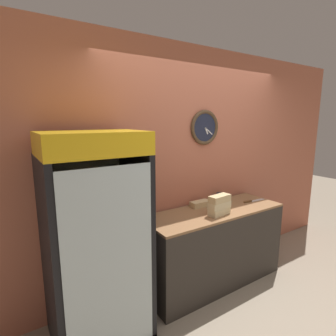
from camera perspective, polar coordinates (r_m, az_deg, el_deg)
The scene contains 10 objects.
ground_plane at distance 3.01m, azimuth 22.11°, elevation -29.23°, with size 14.00×14.00×0.00m, color gray.
wall_back at distance 3.18m, azimuth 6.29°, elevation 0.80°, with size 5.20×0.10×2.70m.
prep_counter at distance 3.22m, azimuth 9.91°, elevation -16.35°, with size 1.68×0.58×0.88m.
beverage_cooler at distance 2.36m, azimuth -15.81°, elevation -12.42°, with size 0.78×0.68×1.80m.
sandwich_stack_bottom at distance 2.91m, azimuth 11.08°, elevation -9.25°, with size 0.27×0.14×0.07m.
sandwich_stack_middle at distance 2.88m, azimuth 11.13°, elevation -7.90°, with size 0.26×0.12×0.07m.
sandwich_stack_top at distance 2.86m, azimuth 11.18°, elevation -6.54°, with size 0.27×0.14×0.07m.
sandwich_flat_left at distance 3.13m, azimuth 7.02°, elevation -7.73°, with size 0.24×0.12×0.06m.
chefs_knife at distance 3.45m, azimuth 17.65°, elevation -6.87°, with size 0.34×0.05×0.02m.
condiment_jar at distance 3.35m, azimuth 11.29°, elevation -6.26°, with size 0.11×0.11×0.11m.
Camera 1 is at (-1.98, -1.25, 1.89)m, focal length 28.00 mm.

